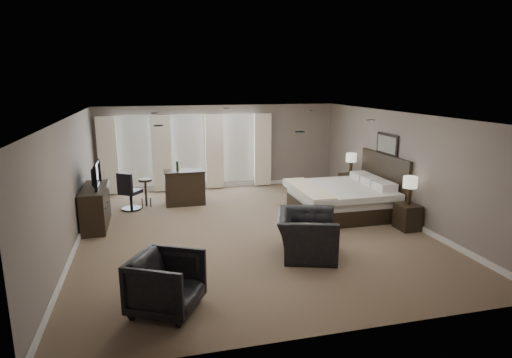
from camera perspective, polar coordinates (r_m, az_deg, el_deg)
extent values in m
cube|color=brown|center=(9.81, -0.56, -6.85)|extent=(7.60, 8.60, 0.04)
cube|color=silver|center=(9.26, -0.59, 8.47)|extent=(7.60, 8.60, 0.04)
cube|color=gray|center=(13.55, -4.87, 4.30)|extent=(7.50, 0.04, 2.60)
cube|color=gray|center=(5.58, 9.98, -8.47)|extent=(7.50, 0.04, 2.60)
cube|color=gray|center=(9.32, -23.57, -0.67)|extent=(0.04, 8.50, 2.60)
cube|color=gray|center=(10.95, 18.87, 1.59)|extent=(0.04, 8.50, 2.60)
cube|color=silver|center=(13.33, -15.93, 3.49)|extent=(1.15, 0.04, 2.05)
cube|color=silver|center=(13.37, -9.06, 3.86)|extent=(1.15, 0.04, 2.05)
cube|color=silver|center=(13.61, -2.32, 4.16)|extent=(1.15, 0.04, 2.05)
cube|color=beige|center=(13.26, -19.16, 2.92)|extent=(0.55, 0.12, 2.30)
cube|color=beige|center=(13.22, -12.45, 3.30)|extent=(0.55, 0.12, 2.30)
cube|color=beige|center=(13.36, -5.57, 3.65)|extent=(0.55, 0.12, 2.30)
cube|color=beige|center=(13.68, 0.87, 3.92)|extent=(0.55, 0.12, 2.30)
cube|color=silver|center=(11.04, 11.72, -0.81)|extent=(2.35, 2.25, 1.50)
cube|color=black|center=(10.39, 19.54, -4.76)|extent=(0.44, 0.54, 0.59)
cube|color=black|center=(12.79, 12.40, -0.88)|extent=(0.50, 0.61, 0.67)
cube|color=beige|center=(10.23, 19.80, -1.46)|extent=(0.31, 0.31, 0.65)
cube|color=beige|center=(12.65, 12.54, 1.97)|extent=(0.30, 0.30, 0.63)
cube|color=slate|center=(11.39, 17.04, 4.44)|extent=(0.04, 0.96, 0.56)
cube|color=black|center=(10.61, -20.61, -3.51)|extent=(0.52, 1.62, 0.94)
imported|color=black|center=(10.48, -20.84, -0.70)|extent=(0.58, 1.01, 0.13)
imported|color=black|center=(8.36, 6.78, -6.42)|extent=(1.21, 1.49, 1.12)
imported|color=black|center=(6.53, -11.89, -13.14)|extent=(1.20, 1.23, 0.95)
cube|color=black|center=(11.86, -9.48, -1.10)|extent=(1.10, 0.57, 0.96)
cube|color=black|center=(11.93, -14.47, -1.76)|extent=(0.38, 0.38, 0.76)
cube|color=black|center=(12.67, -9.36, -0.52)|extent=(0.39, 0.39, 0.82)
cube|color=black|center=(11.68, -16.39, -1.52)|extent=(0.73, 0.73, 1.02)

